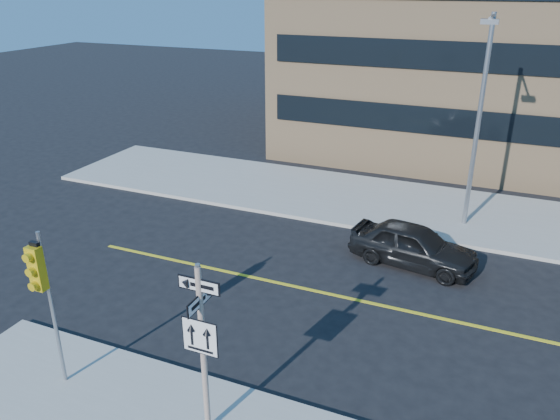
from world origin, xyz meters
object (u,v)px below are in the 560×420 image
at_px(traffic_signal, 41,280).
at_px(streetlight_a, 480,111).
at_px(parked_car_a, 413,245).
at_px(sign_pole, 202,342).

xyz_separation_m(traffic_signal, streetlight_a, (8.00, 13.42, 1.73)).
bearing_deg(parked_car_a, sign_pole, 174.04).
relative_size(sign_pole, parked_car_a, 0.93).
distance_m(sign_pole, traffic_signal, 4.05).
xyz_separation_m(sign_pole, streetlight_a, (4.00, 13.27, 2.32)).
bearing_deg(traffic_signal, parked_car_a, 55.42).
distance_m(traffic_signal, streetlight_a, 15.72).
relative_size(parked_car_a, streetlight_a, 0.54).
relative_size(sign_pole, traffic_signal, 1.02).
relative_size(traffic_signal, parked_car_a, 0.92).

